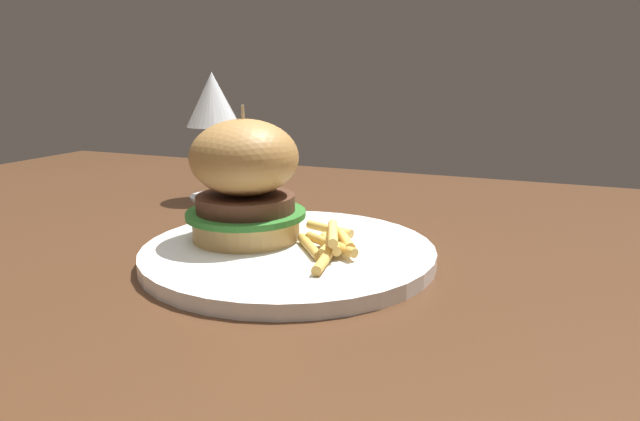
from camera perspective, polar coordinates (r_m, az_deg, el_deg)
The scene contains 5 objects.
dining_table at distance 0.68m, azimuth -2.94°, elevation -8.95°, with size 1.43×0.83×0.74m.
main_plate at distance 0.55m, azimuth -3.15°, elevation -4.27°, with size 0.28×0.28×0.01m, color white.
burger_sandwich at distance 0.56m, azimuth -7.52°, elevation 3.06°, with size 0.12×0.12×0.13m.
fries_pile at distance 0.52m, azimuth 0.89°, elevation -3.21°, with size 0.08×0.12×0.02m.
wine_glass at distance 0.81m, azimuth -10.66°, elevation 10.27°, with size 0.08×0.08×0.17m.
Camera 1 is at (0.27, -0.56, 0.92)m, focal length 32.00 mm.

